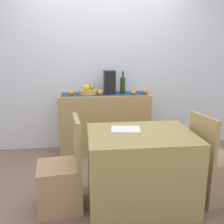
{
  "coord_description": "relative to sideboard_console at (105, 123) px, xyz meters",
  "views": [
    {
      "loc": [
        -0.3,
        -2.65,
        1.51
      ],
      "look_at": [
        0.05,
        0.37,
        0.75
      ],
      "focal_mm": 40.51,
      "sensor_mm": 36.0,
      "label": 1
    }
  ],
  "objects": [
    {
      "name": "orange_loose_end",
      "position": [
        -0.07,
        -0.08,
        0.48
      ],
      "size": [
        0.08,
        0.08,
        0.08
      ],
      "primitive_type": "sphere",
      "color": "orange",
      "rests_on": "sideboard_console"
    },
    {
      "name": "orange_loose_far",
      "position": [
        -0.47,
        -0.07,
        0.47
      ],
      "size": [
        0.07,
        0.07,
        0.07
      ],
      "primitive_type": "sphere",
      "color": "orange",
      "rests_on": "sideboard_console"
    },
    {
      "name": "apple_front",
      "position": [
        -0.18,
        0.01,
        0.54
      ],
      "size": [
        0.07,
        0.07,
        0.07
      ],
      "primitive_type": "sphere",
      "color": "#83B141",
      "rests_on": "fruit_bowl"
    },
    {
      "name": "sideboard_console",
      "position": [
        0.0,
        0.0,
        0.0
      ],
      "size": [
        1.3,
        0.42,
        0.88
      ],
      "primitive_type": "cube",
      "color": "tan",
      "rests_on": "ground"
    },
    {
      "name": "apple_right",
      "position": [
        -0.27,
        0.02,
        0.54
      ],
      "size": [
        0.07,
        0.07,
        0.07
      ],
      "primitive_type": "sphere",
      "color": "gold",
      "rests_on": "fruit_bowl"
    },
    {
      "name": "ground_plane",
      "position": [
        -0.0,
        -0.92,
        -0.45
      ],
      "size": [
        6.4,
        6.4,
        0.02
      ],
      "primitive_type": "cube",
      "color": "#816153",
      "rests_on": "ground"
    },
    {
      "name": "orange_loose_mid",
      "position": [
        0.4,
        -0.11,
        0.47
      ],
      "size": [
        0.07,
        0.07,
        0.07
      ],
      "primitive_type": "sphere",
      "color": "orange",
      "rests_on": "sideboard_console"
    },
    {
      "name": "dining_table",
      "position": [
        0.23,
        -1.35,
        -0.07
      ],
      "size": [
        1.0,
        0.76,
        0.74
      ],
      "primitive_type": "cube",
      "color": "#A78B4F",
      "rests_on": "ground"
    },
    {
      "name": "fruit_bowl",
      "position": [
        -0.24,
        0.0,
        0.48
      ],
      "size": [
        0.27,
        0.27,
        0.06
      ],
      "primitive_type": "cylinder",
      "color": "gold",
      "rests_on": "table_runner"
    },
    {
      "name": "chair_near_window",
      "position": [
        -0.54,
        -1.35,
        -0.17
      ],
      "size": [
        0.44,
        0.44,
        0.9
      ],
      "color": "tan",
      "rests_on": "ground"
    },
    {
      "name": "apple_rear",
      "position": [
        -0.25,
        -0.06,
        0.55
      ],
      "size": [
        0.07,
        0.07,
        0.07
      ],
      "primitive_type": "sphere",
      "color": "gold",
      "rests_on": "fruit_bowl"
    },
    {
      "name": "chair_by_corner",
      "position": [
        0.99,
        -1.36,
        -0.17
      ],
      "size": [
        0.47,
        0.47,
        0.9
      ],
      "color": "tan",
      "rests_on": "ground"
    },
    {
      "name": "orange_loose_near_bowl",
      "position": [
        0.58,
        -0.06,
        0.48
      ],
      "size": [
        0.07,
        0.07,
        0.07
      ],
      "primitive_type": "sphere",
      "color": "orange",
      "rests_on": "sideboard_console"
    },
    {
      "name": "coffee_maker",
      "position": [
        0.07,
        0.0,
        0.61
      ],
      "size": [
        0.16,
        0.18,
        0.33
      ],
      "primitive_type": "cube",
      "color": "black",
      "rests_on": "sideboard_console"
    },
    {
      "name": "wine_bottle",
      "position": [
        0.26,
        -0.0,
        0.56
      ],
      "size": [
        0.07,
        0.07,
        0.32
      ],
      "color": "#233B14",
      "rests_on": "sideboard_console"
    },
    {
      "name": "open_book",
      "position": [
        0.09,
        -1.27,
        0.31
      ],
      "size": [
        0.31,
        0.25,
        0.02
      ],
      "primitive_type": "cube",
      "rotation": [
        0.0,
        0.0,
        -0.14
      ],
      "color": "white",
      "rests_on": "dining_table"
    },
    {
      "name": "apple_center",
      "position": [
        -0.24,
        0.08,
        0.54
      ],
      "size": [
        0.07,
        0.07,
        0.07
      ],
      "primitive_type": "sphere",
      "color": "gold",
      "rests_on": "fruit_bowl"
    },
    {
      "name": "room_wall_rear",
      "position": [
        -0.0,
        0.26,
        0.91
      ],
      "size": [
        6.4,
        0.06,
        2.7
      ],
      "primitive_type": "cube",
      "color": "silver",
      "rests_on": "ground"
    },
    {
      "name": "table_runner",
      "position": [
        0.0,
        0.0,
        0.44
      ],
      "size": [
        1.22,
        0.32,
        0.01
      ],
      "primitive_type": "cube",
      "color": "navy",
      "rests_on": "sideboard_console"
    }
  ]
}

